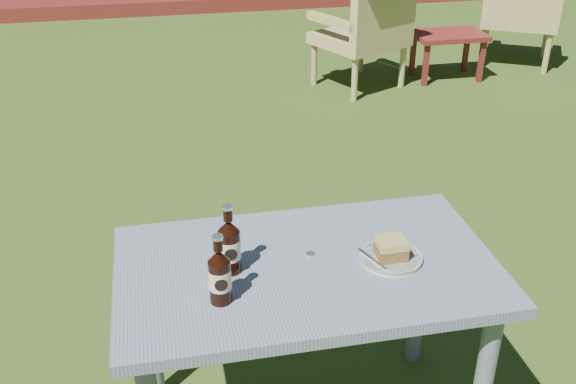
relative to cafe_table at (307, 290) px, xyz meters
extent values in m
plane|color=#334916|center=(0.00, 1.60, -0.62)|extent=(80.00, 80.00, 0.00)
cube|color=slate|center=(0.00, 0.00, 0.08)|extent=(1.20, 0.70, 0.04)
cylinder|color=slate|center=(-0.52, 0.27, -0.28)|extent=(0.06, 0.06, 0.68)
cylinder|color=slate|center=(0.52, 0.27, -0.28)|extent=(0.06, 0.06, 0.68)
cylinder|color=silver|center=(0.27, -0.03, 0.11)|extent=(0.20, 0.20, 0.01)
cylinder|color=olive|center=(0.27, -0.03, 0.11)|extent=(0.20, 0.20, 0.00)
cube|color=brown|center=(0.26, -0.03, 0.14)|extent=(0.09, 0.08, 0.04)
cube|color=#A59349|center=(0.26, -0.03, 0.17)|extent=(0.09, 0.09, 0.02)
cube|color=silver|center=(0.20, -0.04, 0.12)|extent=(0.06, 0.14, 0.00)
cylinder|color=black|center=(-0.24, 0.01, 0.17)|extent=(0.07, 0.07, 0.14)
cone|color=black|center=(-0.24, 0.01, 0.26)|extent=(0.07, 0.07, 0.04)
cylinder|color=black|center=(-0.24, 0.01, 0.30)|extent=(0.03, 0.03, 0.04)
cylinder|color=silver|center=(-0.24, 0.01, 0.33)|extent=(0.03, 0.03, 0.01)
cylinder|color=beige|center=(-0.24, 0.01, 0.18)|extent=(0.07, 0.07, 0.07)
cylinder|color=black|center=(-0.24, -0.02, 0.18)|extent=(0.04, 0.00, 0.04)
cylinder|color=black|center=(-0.29, -0.13, 0.17)|extent=(0.07, 0.07, 0.14)
cone|color=black|center=(-0.29, -0.13, 0.26)|extent=(0.07, 0.07, 0.04)
cylinder|color=black|center=(-0.29, -0.13, 0.29)|extent=(0.03, 0.03, 0.04)
cylinder|color=silver|center=(-0.29, -0.13, 0.32)|extent=(0.03, 0.03, 0.01)
cylinder|color=beige|center=(-0.29, -0.13, 0.18)|extent=(0.07, 0.07, 0.06)
cylinder|color=black|center=(-0.29, -0.16, 0.18)|extent=(0.04, 0.00, 0.04)
cylinder|color=silver|center=(0.02, 0.05, 0.11)|extent=(0.03, 0.03, 0.01)
cube|color=tan|center=(1.27, 3.53, -0.22)|extent=(0.84, 0.82, 0.09)
cube|color=tan|center=(1.38, 3.30, 0.04)|extent=(0.61, 0.36, 0.42)
cube|color=tan|center=(1.51, 3.67, -0.03)|extent=(0.31, 0.54, 0.06)
cube|color=tan|center=(1.00, 3.42, -0.03)|extent=(0.31, 0.54, 0.06)
cylinder|color=tan|center=(1.40, 3.87, -0.44)|extent=(0.05, 0.05, 0.36)
cylinder|color=tan|center=(0.91, 3.64, -0.44)|extent=(0.05, 0.05, 0.36)
cylinder|color=tan|center=(1.62, 3.42, -0.44)|extent=(0.05, 0.05, 0.36)
cylinder|color=tan|center=(1.13, 3.19, -0.44)|extent=(0.05, 0.05, 0.36)
cube|color=tan|center=(2.88, 3.86, -0.21)|extent=(0.87, 0.85, 0.09)
cylinder|color=tan|center=(3.24, 3.95, -0.44)|extent=(0.05, 0.05, 0.36)
cylinder|color=tan|center=(2.76, 4.22, -0.44)|extent=(0.05, 0.05, 0.36)
cylinder|color=tan|center=(2.99, 3.50, -0.44)|extent=(0.05, 0.05, 0.36)
cylinder|color=tan|center=(2.51, 3.77, -0.44)|extent=(0.05, 0.05, 0.36)
cube|color=maroon|center=(2.07, 3.56, -0.24)|extent=(0.60, 0.40, 0.04)
cube|color=maroon|center=(1.82, 3.41, -0.44)|extent=(0.04, 0.04, 0.36)
cube|color=maroon|center=(2.32, 3.41, -0.44)|extent=(0.04, 0.04, 0.36)
cube|color=maroon|center=(1.82, 3.71, -0.44)|extent=(0.04, 0.04, 0.36)
cube|color=maroon|center=(2.32, 3.71, -0.44)|extent=(0.04, 0.04, 0.36)
camera|label=1|loc=(-0.41, -1.71, 1.31)|focal=42.00mm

